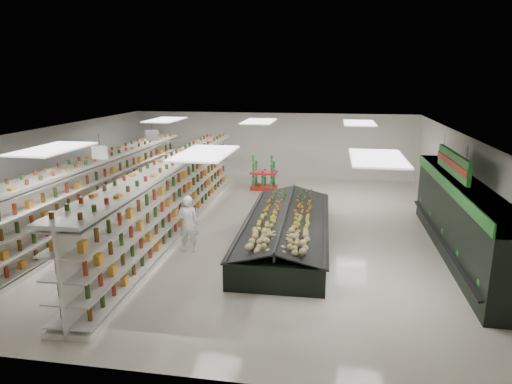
% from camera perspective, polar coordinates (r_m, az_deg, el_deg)
% --- Properties ---
extents(floor, '(16.00, 16.00, 0.00)m').
position_cam_1_polar(floor, '(15.53, -2.03, -4.29)').
color(floor, beige).
rests_on(floor, ground).
extents(ceiling, '(14.00, 16.00, 0.02)m').
position_cam_1_polar(ceiling, '(14.83, -2.14, 7.52)').
color(ceiling, white).
rests_on(ceiling, wall_back).
extents(wall_back, '(14.00, 0.02, 3.20)m').
position_cam_1_polar(wall_back, '(22.86, 1.96, 5.86)').
color(wall_back, silver).
rests_on(wall_back, floor).
extents(wall_front, '(14.00, 0.02, 3.20)m').
position_cam_1_polar(wall_front, '(7.83, -14.15, -11.48)').
color(wall_front, silver).
rests_on(wall_front, floor).
extents(wall_left, '(0.02, 16.00, 3.20)m').
position_cam_1_polar(wall_left, '(17.85, -24.69, 2.17)').
color(wall_left, silver).
rests_on(wall_left, floor).
extents(wall_right, '(0.02, 16.00, 3.20)m').
position_cam_1_polar(wall_right, '(15.34, 24.48, 0.38)').
color(wall_right, silver).
rests_on(wall_right, floor).
extents(produce_wall_case, '(0.93, 8.00, 2.20)m').
position_cam_1_polar(produce_wall_case, '(13.90, 23.98, -2.44)').
color(produce_wall_case, black).
rests_on(produce_wall_case, floor).
extents(aisle_sign_near, '(0.52, 0.06, 0.75)m').
position_cam_1_polar(aisle_sign_near, '(14.32, -18.92, 4.70)').
color(aisle_sign_near, white).
rests_on(aisle_sign_near, ceiling).
extents(aisle_sign_far, '(0.52, 0.06, 0.75)m').
position_cam_1_polar(aisle_sign_far, '(17.90, -12.89, 6.89)').
color(aisle_sign_far, white).
rests_on(aisle_sign_far, ceiling).
extents(hortifruti_banner, '(0.12, 3.20, 0.95)m').
position_cam_1_polar(hortifruti_banner, '(13.52, 23.40, 3.33)').
color(hortifruti_banner, '#1C6C22').
rests_on(hortifruti_banner, ceiling).
extents(gondola_left, '(1.24, 13.06, 2.26)m').
position_cam_1_polar(gondola_left, '(16.54, -19.03, -0.18)').
color(gondola_left, white).
rests_on(gondola_left, floor).
extents(gondola_center, '(1.30, 13.42, 2.32)m').
position_cam_1_polar(gondola_center, '(15.17, -10.24, -0.77)').
color(gondola_center, white).
rests_on(gondola_center, floor).
extents(produce_island, '(2.65, 7.02, 1.04)m').
position_cam_1_polar(produce_island, '(13.89, 3.80, -4.52)').
color(produce_island, black).
rests_on(produce_island, floor).
extents(soda_endcap, '(1.18, 0.84, 1.46)m').
position_cam_1_polar(soda_endcap, '(20.35, 0.98, 2.27)').
color(soda_endcap, '#B11E14').
rests_on(soda_endcap, floor).
extents(shopper_main, '(0.64, 0.44, 1.68)m').
position_cam_1_polar(shopper_main, '(13.23, -8.48, -3.95)').
color(shopper_main, white).
rests_on(shopper_main, floor).
extents(shopper_background, '(0.63, 0.87, 1.64)m').
position_cam_1_polar(shopper_background, '(18.90, -12.01, 1.35)').
color(shopper_background, tan).
rests_on(shopper_background, floor).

